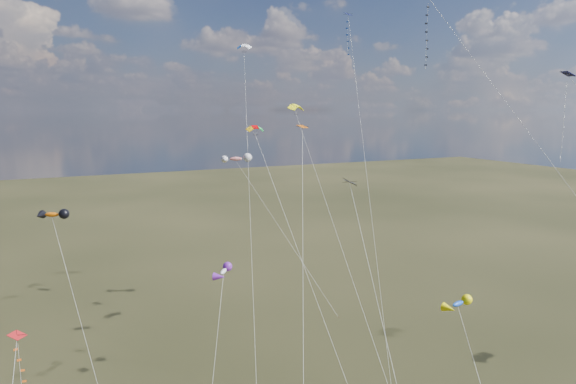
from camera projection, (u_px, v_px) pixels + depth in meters
name	position (u px, v px, depth m)	size (l,w,h in m)	color
diamond_black_high	(447.00, 56.00, 44.79)	(9.86, 29.54, 37.23)	black
diamond_navy_tall	(351.00, 57.00, 60.58)	(7.30, 20.32, 38.60)	#0F114E
diamond_black_mid	(371.00, 271.00, 34.87)	(2.01, 13.67, 22.09)	black
diamond_red_low	(19.00, 374.00, 33.05)	(2.65, 7.23, 12.90)	#AC1518
diamond_orange_center	(303.00, 226.00, 41.44)	(9.94, 19.20, 25.72)	#C0540B
parafoil_yellow	(297.00, 107.00, 60.19)	(3.09, 25.33, 28.14)	yellow
parafoil_blue_white	(244.00, 48.00, 67.63)	(10.56, 27.79, 36.04)	#0D4BAC
parafoil_tricolor	(256.00, 129.00, 56.81)	(2.63, 20.78, 25.67)	#EEB00C
novelty_orange_black	(52.00, 215.00, 48.83)	(4.64, 10.36, 17.74)	#CA5707
novelty_white_purple	(223.00, 272.00, 44.82)	(5.16, 7.76, 13.55)	silver
novelty_redwhite_stripe	(236.00, 159.00, 71.64)	(11.35, 13.94, 21.03)	red
novelty_blue_yellow	(458.00, 305.00, 35.78)	(3.89, 11.14, 14.07)	blue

